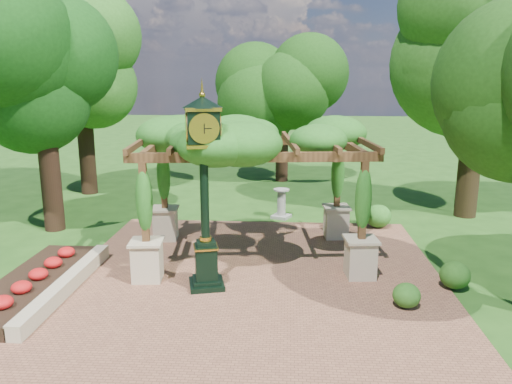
{
  "coord_description": "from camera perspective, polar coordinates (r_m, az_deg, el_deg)",
  "views": [
    {
      "loc": [
        0.88,
        -10.74,
        5.25
      ],
      "look_at": [
        0.0,
        2.5,
        2.2
      ],
      "focal_mm": 35.0,
      "sensor_mm": 36.0,
      "label": 1
    }
  ],
  "objects": [
    {
      "name": "ground",
      "position": [
        11.98,
        -0.81,
        -13.04
      ],
      "size": [
        120.0,
        120.0,
        0.0
      ],
      "primitive_type": "plane",
      "color": "#1E4714",
      "rests_on": "ground"
    },
    {
      "name": "brick_plaza",
      "position": [
        12.88,
        -0.45,
        -11.01
      ],
      "size": [
        10.0,
        12.0,
        0.04
      ],
      "primitive_type": "cube",
      "color": "brown",
      "rests_on": "ground"
    },
    {
      "name": "border_wall",
      "position": [
        13.48,
        -20.83,
        -9.94
      ],
      "size": [
        0.35,
        5.0,
        0.4
      ],
      "primitive_type": "cube",
      "color": "#C6B793",
      "rests_on": "ground"
    },
    {
      "name": "flower_bed",
      "position": [
        13.88,
        -24.25,
        -9.68
      ],
      "size": [
        1.5,
        5.0,
        0.36
      ],
      "primitive_type": "cube",
      "color": "red",
      "rests_on": "ground"
    },
    {
      "name": "pedestal_clock",
      "position": [
        12.16,
        -5.96,
        1.85
      ],
      "size": [
        1.17,
        1.17,
        4.89
      ],
      "rotation": [
        0.0,
        0.0,
        0.25
      ],
      "color": "black",
      "rests_on": "brick_plaza"
    },
    {
      "name": "pergola",
      "position": [
        14.26,
        -0.39,
        5.4
      ],
      "size": [
        6.92,
        4.74,
        4.12
      ],
      "rotation": [
        0.0,
        0.0,
        0.1
      ],
      "color": "#C7B694",
      "rests_on": "brick_plaza"
    },
    {
      "name": "sundial",
      "position": [
        19.03,
        2.92,
        -1.52
      ],
      "size": [
        0.83,
        0.83,
        1.14
      ],
      "rotation": [
        0.0,
        0.0,
        -0.42
      ],
      "color": "gray",
      "rests_on": "ground"
    },
    {
      "name": "shrub_front",
      "position": [
        12.29,
        16.83,
        -11.24
      ],
      "size": [
        0.84,
        0.84,
        0.58
      ],
      "primitive_type": "ellipsoid",
      "rotation": [
        0.0,
        0.0,
        0.39
      ],
      "color": "#2A5F1B",
      "rests_on": "brick_plaza"
    },
    {
      "name": "shrub_mid",
      "position": [
        13.71,
        21.78,
        -8.83
      ],
      "size": [
        0.88,
        0.88,
        0.68
      ],
      "primitive_type": "ellipsoid",
      "rotation": [
        0.0,
        0.0,
        0.17
      ],
      "color": "#235016",
      "rests_on": "brick_plaza"
    },
    {
      "name": "shrub_back",
      "position": [
        18.25,
        13.81,
        -2.68
      ],
      "size": [
        1.04,
        1.04,
        0.82
      ],
      "primitive_type": "ellipsoid",
      "rotation": [
        0.0,
        0.0,
        0.16
      ],
      "color": "#28641D",
      "rests_on": "brick_plaza"
    },
    {
      "name": "tree_west_near",
      "position": [
        18.35,
        -23.46,
        13.27
      ],
      "size": [
        4.24,
        4.24,
        8.28
      ],
      "color": "#301D13",
      "rests_on": "ground"
    },
    {
      "name": "tree_west_far",
      "position": [
        23.91,
        -19.49,
        14.09
      ],
      "size": [
        4.34,
        4.34,
        8.79
      ],
      "color": "black",
      "rests_on": "ground"
    },
    {
      "name": "tree_north",
      "position": [
        25.47,
        3.07,
        12.22
      ],
      "size": [
        3.98,
        3.98,
        7.19
      ],
      "color": "#331E14",
      "rests_on": "ground"
    },
    {
      "name": "tree_east_far",
      "position": [
        20.46,
        24.53,
        17.08
      ],
      "size": [
        5.34,
        5.34,
        10.37
      ],
      "color": "black",
      "rests_on": "ground"
    }
  ]
}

